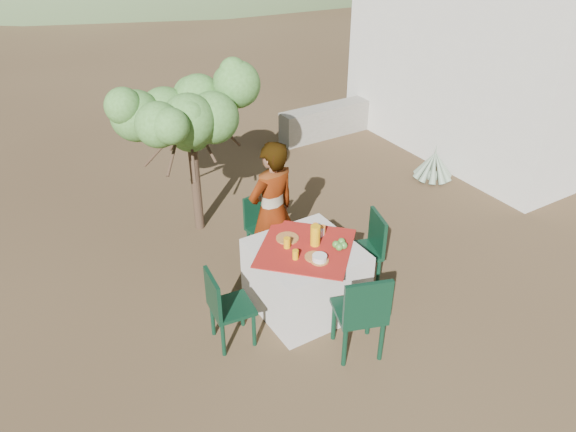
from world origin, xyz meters
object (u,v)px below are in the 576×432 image
at_px(chair_near, 362,312).
at_px(juice_pitcher, 315,235).
at_px(guesthouse, 504,54).
at_px(table, 305,277).
at_px(shrub_tree, 193,120).
at_px(chair_left, 225,305).
at_px(chair_right, 367,247).
at_px(person, 272,212).
at_px(chair_far, 262,224).
at_px(agave, 434,166).

height_order(chair_near, juice_pitcher, juice_pitcher).
relative_size(chair_near, guesthouse, 0.23).
bearing_deg(table, shrub_tree, 97.66).
bearing_deg(chair_near, chair_left, -19.77).
relative_size(table, chair_right, 1.45).
distance_m(chair_near, person, 1.62).
relative_size(chair_far, guesthouse, 0.20).
height_order(agave, guesthouse, guesthouse).
height_order(chair_right, agave, chair_right).
relative_size(person, guesthouse, 0.40).
height_order(chair_near, chair_left, chair_near).
bearing_deg(chair_left, person, -45.99).
xyz_separation_m(table, person, (-0.01, 0.68, 0.46)).
height_order(chair_right, shrub_tree, shrub_tree).
relative_size(person, agave, 2.63).
xyz_separation_m(shrub_tree, agave, (3.60, -0.63, -1.28)).
distance_m(table, agave, 3.63).
distance_m(chair_right, juice_pitcher, 0.78).
xyz_separation_m(chair_right, person, (-0.80, 0.72, 0.34)).
relative_size(table, guesthouse, 0.31).
height_order(chair_right, guesthouse, guesthouse).
distance_m(chair_far, chair_right, 1.31).
bearing_deg(shrub_tree, person, -79.12).
bearing_deg(guesthouse, chair_near, -149.97).
distance_m(chair_left, guesthouse, 6.69).
bearing_deg(chair_far, chair_right, -63.14).
height_order(chair_far, person, person).
xyz_separation_m(chair_right, shrub_tree, (-1.08, 2.15, 1.00)).
height_order(table, chair_right, chair_right).
xyz_separation_m(chair_near, shrub_tree, (-0.33, 3.02, 0.95)).
height_order(table, guesthouse, guesthouse).
relative_size(chair_near, person, 0.58).
distance_m(chair_far, agave, 3.28).
bearing_deg(chair_right, chair_left, -71.64).
xyz_separation_m(chair_far, juice_pitcher, (0.05, -1.06, 0.42)).
distance_m(chair_left, shrub_tree, 2.51).
bearing_deg(shrub_tree, juice_pitcher, -79.47).
bearing_deg(agave, guesthouse, 17.87).
distance_m(person, agave, 3.47).
distance_m(table, chair_far, 1.06).
bearing_deg(chair_far, juice_pitcher, -94.48).
xyz_separation_m(person, agave, (3.32, 0.80, -0.63)).
bearing_deg(guesthouse, shrub_tree, 179.95).
bearing_deg(chair_left, chair_far, -36.60).
relative_size(chair_left, agave, 1.34).
bearing_deg(guesthouse, table, -158.15).
height_order(guesthouse, juice_pitcher, guesthouse).
bearing_deg(table, chair_far, 86.49).
bearing_deg(chair_right, guesthouse, 132.72).
distance_m(chair_right, person, 1.13).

